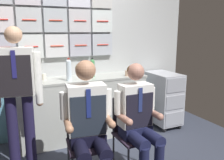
{
  "coord_description": "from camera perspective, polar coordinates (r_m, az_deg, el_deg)",
  "views": [
    {
      "loc": [
        -0.84,
        -2.17,
        1.59
      ],
      "look_at": [
        0.36,
        0.44,
        0.99
      ],
      "focal_mm": 37.99,
      "sensor_mm": 36.0,
      "label": 1
    }
  ],
  "objects": [
    {
      "name": "paper_cup_blue",
      "position": [
        3.43,
        -18.55,
        0.51
      ],
      "size": [
        0.07,
        0.07,
        0.07
      ],
      "color": "tan",
      "rests_on": "galley_counter"
    },
    {
      "name": "crew_member_center",
      "position": [
        2.54,
        6.49,
        -8.93
      ],
      "size": [
        0.49,
        0.59,
        1.26
      ],
      "color": "black",
      "rests_on": "ground"
    },
    {
      "name": "galley_bulkhead",
      "position": [
        3.66,
        -11.54,
        4.42
      ],
      "size": [
        4.2,
        0.14,
        2.25
      ],
      "color": "#B2B6B7",
      "rests_on": "ground"
    },
    {
      "name": "espresso_cup_small",
      "position": [
        3.41,
        -16.05,
        0.74
      ],
      "size": [
        0.06,
        0.06,
        0.09
      ],
      "color": "silver",
      "rests_on": "galley_counter"
    },
    {
      "name": "water_bottle_blue_cap",
      "position": [
        3.26,
        -10.36,
        2.38
      ],
      "size": [
        0.07,
        0.07,
        0.31
      ],
      "color": "silver",
      "rests_on": "galley_counter"
    },
    {
      "name": "galley_counter",
      "position": [
        3.6,
        -6.97,
        -6.59
      ],
      "size": [
        1.91,
        0.53,
        0.92
      ],
      "color": "#AFB2AC",
      "rests_on": "ground"
    },
    {
      "name": "coffee_cup_white",
      "position": [
        3.58,
        3.61,
        1.68
      ],
      "size": [
        0.06,
        0.06,
        0.08
      ],
      "color": "#D0A987",
      "rests_on": "galley_counter"
    },
    {
      "name": "water_bottle_tall",
      "position": [
        3.52,
        -4.7,
        2.97
      ],
      "size": [
        0.06,
        0.06,
        0.28
      ],
      "color": "#4C9C59",
      "rests_on": "galley_counter"
    },
    {
      "name": "crew_member_left",
      "position": [
        2.34,
        -5.73,
        -9.74
      ],
      "size": [
        0.52,
        0.67,
        1.31
      ],
      "color": "black",
      "rests_on": "ground"
    },
    {
      "name": "folding_chair_center",
      "position": [
        2.73,
        4.63,
        -11.02
      ],
      "size": [
        0.4,
        0.41,
        0.86
      ],
      "color": "#2D2D33",
      "rests_on": "ground"
    },
    {
      "name": "crew_member_standing",
      "position": [
        2.78,
        -21.74,
        -1.99
      ],
      "size": [
        0.51,
        0.32,
        1.64
      ],
      "color": "black",
      "rests_on": "ground"
    },
    {
      "name": "snack_banana",
      "position": [
        3.29,
        -18.16,
        -0.23
      ],
      "size": [
        0.17,
        0.1,
        0.04
      ],
      "color": "yellow",
      "rests_on": "galley_counter"
    },
    {
      "name": "paper_cup_tan",
      "position": [
        3.4,
        -20.21,
        0.24
      ],
      "size": [
        0.07,
        0.07,
        0.06
      ],
      "color": "white",
      "rests_on": "galley_counter"
    },
    {
      "name": "service_trolley",
      "position": [
        4.09,
        12.15,
        -4.14
      ],
      "size": [
        0.4,
        0.65,
        0.9
      ],
      "color": "black",
      "rests_on": "ground"
    },
    {
      "name": "folding_chair_left",
      "position": [
        2.56,
        -6.32,
        -12.66
      ],
      "size": [
        0.45,
        0.45,
        0.86
      ],
      "color": "#2D2D33",
      "rests_on": "ground"
    }
  ]
}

